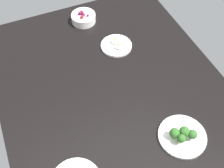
% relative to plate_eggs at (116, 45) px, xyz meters
% --- Properties ---
extents(dining_table, '(1.42, 1.14, 0.04)m').
position_rel_plate_eggs_xyz_m(dining_table, '(0.26, -0.14, -0.03)').
color(dining_table, black).
rests_on(dining_table, ground).
extents(plate_eggs, '(0.18, 0.18, 0.04)m').
position_rel_plate_eggs_xyz_m(plate_eggs, '(0.00, 0.00, 0.00)').
color(plate_eggs, white).
rests_on(plate_eggs, dining_table).
extents(plate_broccoli, '(0.22, 0.22, 0.08)m').
position_rel_plate_eggs_xyz_m(plate_broccoli, '(0.65, 0.04, 0.01)').
color(plate_broccoli, white).
rests_on(plate_broccoli, dining_table).
extents(bowl_berries, '(0.15, 0.15, 0.07)m').
position_rel_plate_eggs_xyz_m(bowl_berries, '(-0.28, -0.10, 0.02)').
color(bowl_berries, white).
rests_on(bowl_berries, dining_table).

